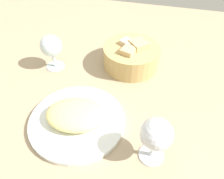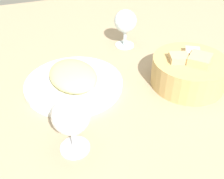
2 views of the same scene
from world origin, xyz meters
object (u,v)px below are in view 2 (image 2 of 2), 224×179
at_px(plate, 74,84).
at_px(bread_basket, 189,71).
at_px(wine_glass_far, 125,23).
at_px(wine_glass_near, 71,118).

height_order(plate, bread_basket, bread_basket).
bearing_deg(wine_glass_far, wine_glass_near, -35.16).
relative_size(plate, wine_glass_near, 2.04).
distance_m(plate, wine_glass_near, 0.22).
bearing_deg(bread_basket, wine_glass_far, -163.90).
bearing_deg(plate, bread_basket, 72.29).
bearing_deg(wine_glass_far, bread_basket, 16.10).
height_order(plate, wine_glass_near, wine_glass_near).
bearing_deg(bread_basket, plate, -107.71).
distance_m(wine_glass_near, wine_glass_far, 0.45).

